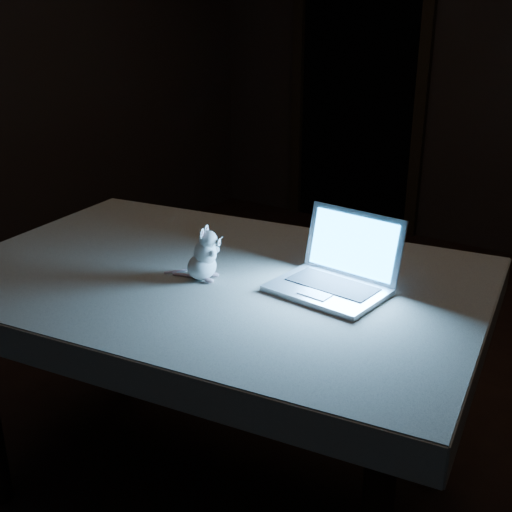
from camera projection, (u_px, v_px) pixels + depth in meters
The scene contains 6 objects.
floor at pixel (301, 438), 2.44m from camera, with size 5.00×5.00×0.00m, color black.
doorway at pixel (358, 79), 4.56m from camera, with size 1.06×0.36×2.13m, color black, non-canonical shape.
table at pixel (217, 388), 2.05m from camera, with size 1.47×0.94×0.79m, color black, non-canonical shape.
tablecloth at pixel (225, 294), 1.88m from camera, with size 1.56×1.04×0.10m, color #B8AD9B, non-canonical shape.
laptop at pixel (328, 258), 1.74m from camera, with size 0.30×0.27×0.21m, color #B4B5BA, non-canonical shape.
plush_mouse at pixel (202, 253), 1.84m from camera, with size 0.12×0.12×0.16m, color silver, non-canonical shape.
Camera 1 is at (1.04, -1.75, 1.53)m, focal length 45.00 mm.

